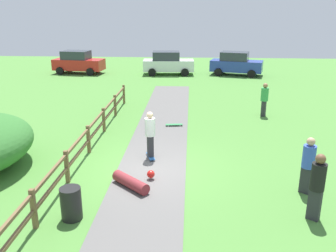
# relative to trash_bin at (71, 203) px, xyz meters

# --- Properties ---
(ground_plane) EXTENTS (60.00, 60.00, 0.00)m
(ground_plane) POSITION_rel_trash_bin_xyz_m (1.80, 3.36, -0.45)
(ground_plane) COLOR #4C8438
(asphalt_path) EXTENTS (2.40, 28.00, 0.02)m
(asphalt_path) POSITION_rel_trash_bin_xyz_m (1.80, 3.36, -0.44)
(asphalt_path) COLOR #605E5B
(asphalt_path) RESTS_ON ground_plane
(wooden_fence) EXTENTS (0.12, 18.12, 1.10)m
(wooden_fence) POSITION_rel_trash_bin_xyz_m (-0.80, 3.36, 0.22)
(wooden_fence) COLOR brown
(wooden_fence) RESTS_ON ground_plane
(trash_bin) EXTENTS (0.56, 0.56, 0.90)m
(trash_bin) POSITION_rel_trash_bin_xyz_m (0.00, 0.00, 0.00)
(trash_bin) COLOR black
(trash_bin) RESTS_ON ground_plane
(skater_riding) EXTENTS (0.48, 0.82, 1.80)m
(skater_riding) POSITION_rel_trash_bin_xyz_m (1.65, 4.22, 0.57)
(skater_riding) COLOR #265999
(skater_riding) RESTS_ON asphalt_path
(skater_fallen) EXTENTS (1.36, 1.37, 0.36)m
(skater_fallen) POSITION_rel_trash_bin_xyz_m (1.34, 1.87, -0.25)
(skater_fallen) COLOR maroon
(skater_fallen) RESTS_ON asphalt_path
(skateboard_loose) EXTENTS (0.82, 0.30, 0.08)m
(skateboard_loose) POSITION_rel_trash_bin_xyz_m (2.36, 8.15, -0.36)
(skateboard_loose) COLOR #338C4C
(skateboard_loose) RESTS_ON asphalt_path
(bystander_blue) EXTENTS (0.54, 0.54, 1.79)m
(bystander_blue) POSITION_rel_trash_bin_xyz_m (6.66, 1.86, 0.54)
(bystander_blue) COLOR #2D2D33
(bystander_blue) RESTS_ON ground_plane
(bystander_green) EXTENTS (0.50, 0.50, 1.74)m
(bystander_green) POSITION_rel_trash_bin_xyz_m (6.92, 10.20, 0.51)
(bystander_green) COLOR #2D2D33
(bystander_green) RESTS_ON ground_plane
(bystander_black) EXTENTS (0.53, 0.53, 1.88)m
(bystander_black) POSITION_rel_trash_bin_xyz_m (6.44, 0.38, 0.60)
(bystander_black) COLOR #2D2D33
(bystander_black) RESTS_ON ground_plane
(parked_car_white) EXTENTS (4.29, 2.20, 1.92)m
(parked_car_white) POSITION_rel_trash_bin_xyz_m (1.17, 22.31, 0.51)
(parked_car_white) COLOR silver
(parked_car_white) RESTS_ON ground_plane
(parked_car_red) EXTENTS (4.38, 2.40, 1.92)m
(parked_car_red) POSITION_rel_trash_bin_xyz_m (-6.51, 22.32, 0.51)
(parked_car_red) COLOR red
(parked_car_red) RESTS_ON ground_plane
(parked_car_blue) EXTENTS (4.49, 2.78, 1.92)m
(parked_car_blue) POSITION_rel_trash_bin_xyz_m (6.84, 22.32, 0.51)
(parked_car_blue) COLOR #283D99
(parked_car_blue) RESTS_ON ground_plane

